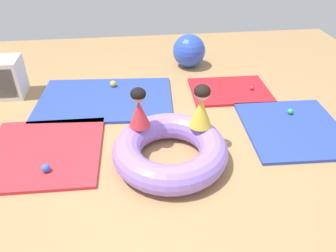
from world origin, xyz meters
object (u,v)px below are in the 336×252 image
at_px(child_in_red, 139,108).
at_px(storage_cube, 6,78).
at_px(play_ball_blue, 46,168).
at_px(play_ball_green, 290,112).
at_px(play_ball_yellow, 113,84).
at_px(play_ball_red, 252,88).
at_px(exercise_ball_large, 189,51).
at_px(inflatable_cushion, 170,150).
at_px(child_in_yellow, 201,106).

xyz_separation_m(child_in_red, storage_cube, (-1.85, 1.47, -0.25)).
distance_m(child_in_red, play_ball_blue, 1.15).
bearing_deg(play_ball_green, play_ball_yellow, 155.45).
height_order(play_ball_red, exercise_ball_large, exercise_ball_large).
distance_m(inflatable_cushion, play_ball_yellow, 1.90).
relative_size(play_ball_green, play_ball_yellow, 0.80).
relative_size(child_in_yellow, play_ball_yellow, 5.29).
relative_size(inflatable_cushion, exercise_ball_large, 2.25).
bearing_deg(inflatable_cushion, exercise_ball_large, 75.69).
xyz_separation_m(inflatable_cushion, play_ball_red, (1.41, 1.43, -0.08)).
relative_size(child_in_yellow, exercise_ball_large, 0.90).
distance_m(child_in_red, storage_cube, 2.37).
bearing_deg(play_ball_green, play_ball_blue, -165.59).
distance_m(play_ball_green, exercise_ball_large, 2.07).
xyz_separation_m(child_in_red, play_ball_red, (1.71, 1.14, -0.46)).
height_order(child_in_red, play_ball_yellow, child_in_red).
height_order(play_ball_yellow, play_ball_red, play_ball_yellow).
xyz_separation_m(play_ball_blue, play_ball_yellow, (0.66, 1.84, 0.00)).
xyz_separation_m(play_ball_green, play_ball_yellow, (-2.34, 1.07, 0.01)).
bearing_deg(storage_cube, play_ball_green, -15.19).
relative_size(play_ball_yellow, play_ball_red, 1.51).
xyz_separation_m(child_in_red, play_ball_yellow, (-0.35, 1.49, -0.45)).
distance_m(inflatable_cushion, child_in_red, 0.57).
distance_m(play_ball_green, play_ball_red, 0.77).
xyz_separation_m(exercise_ball_large, storage_cube, (-2.79, -0.73, 0.00)).
height_order(child_in_yellow, play_ball_red, child_in_yellow).
distance_m(inflatable_cushion, exercise_ball_large, 2.57).
xyz_separation_m(child_in_red, play_ball_green, (2.00, 0.42, -0.46)).
height_order(child_in_yellow, play_ball_yellow, child_in_yellow).
distance_m(child_in_yellow, exercise_ball_large, 2.30).
xyz_separation_m(child_in_red, play_ball_blue, (-1.00, -0.35, -0.45)).
relative_size(play_ball_red, storage_cube, 0.11).
relative_size(exercise_ball_large, storage_cube, 0.99).
bearing_deg(play_ball_yellow, exercise_ball_large, 28.59).
bearing_deg(child_in_yellow, inflatable_cushion, 62.58).
bearing_deg(play_ball_yellow, child_in_red, -76.93).
bearing_deg(play_ball_blue, exercise_ball_large, 52.60).
relative_size(child_in_yellow, storage_cube, 0.89).
bearing_deg(play_ball_blue, play_ball_red, 28.67).
xyz_separation_m(child_in_red, exercise_ball_large, (0.94, 2.20, -0.26)).
bearing_deg(exercise_ball_large, play_ball_red, -53.69).
relative_size(inflatable_cushion, storage_cube, 2.22).
xyz_separation_m(inflatable_cushion, storage_cube, (-2.15, 1.76, 0.13)).
height_order(child_in_yellow, play_ball_blue, child_in_yellow).
xyz_separation_m(play_ball_red, exercise_ball_large, (-0.78, 1.06, 0.21)).
height_order(play_ball_yellow, storage_cube, storage_cube).
bearing_deg(exercise_ball_large, child_in_red, -113.15).
height_order(play_ball_yellow, exercise_ball_large, exercise_ball_large).
height_order(inflatable_cushion, child_in_red, child_in_red).
bearing_deg(play_ball_red, storage_cube, 174.73).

